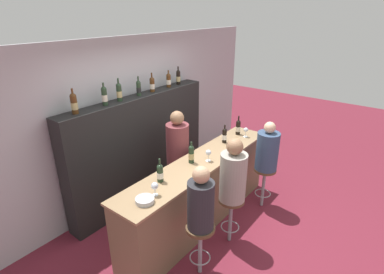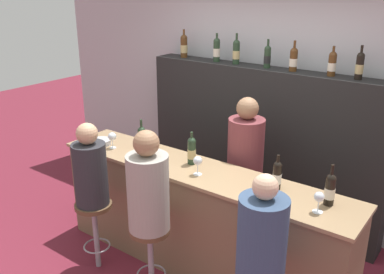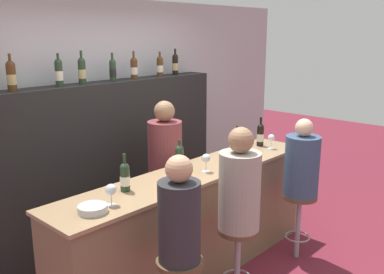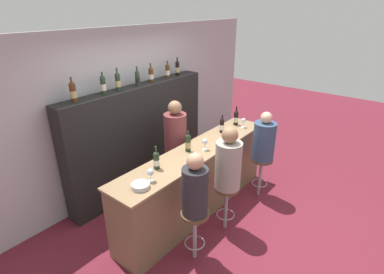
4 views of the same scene
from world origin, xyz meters
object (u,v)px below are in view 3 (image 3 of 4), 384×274
(wine_glass_2, at_px, (271,138))
(wine_bottle_backbar_6, at_px, (175,64))
(wine_bottle_backbar_3, at_px, (113,70))
(bartender, at_px, (166,183))
(wine_bottle_counter_0, at_px, (125,177))
(metal_bowl, at_px, (93,209))
(wine_bottle_counter_2, at_px, (237,142))
(wine_bottle_backbar_4, at_px, (134,68))
(bar_stool_right, at_px, (299,209))
(wine_bottle_backbar_1, at_px, (59,72))
(bar_stool_middle, at_px, (238,245))
(guest_seated_middle, at_px, (240,186))
(wine_glass_1, at_px, (206,159))
(wine_bottle_counter_1, at_px, (180,159))
(wine_bottle_counter_3, at_px, (260,135))
(wine_glass_0, at_px, (111,190))
(wine_bottle_backbar_0, at_px, (11,76))
(wine_bottle_backbar_5, at_px, (160,66))
(guest_seated_left, at_px, (179,216))
(guest_seated_right, at_px, (302,163))
(wine_bottle_backbar_2, at_px, (82,71))

(wine_glass_2, bearing_deg, wine_bottle_backbar_6, 98.29)
(wine_bottle_backbar_3, relative_size, bartender, 0.18)
(wine_bottle_counter_0, bearing_deg, metal_bowl, -158.66)
(wine_bottle_counter_2, height_order, wine_bottle_backbar_6, wine_bottle_backbar_6)
(wine_bottle_backbar_4, height_order, bar_stool_right, wine_bottle_backbar_4)
(wine_bottle_backbar_3, xyz_separation_m, bartender, (0.14, -0.62, -1.13))
(wine_bottle_backbar_1, height_order, bar_stool_middle, wine_bottle_backbar_1)
(wine_bottle_counter_0, bearing_deg, guest_seated_middle, -44.21)
(wine_glass_1, relative_size, bar_stool_middle, 0.25)
(wine_bottle_counter_1, bearing_deg, wine_bottle_counter_3, 0.00)
(wine_bottle_backbar_1, distance_m, wine_glass_0, 1.51)
(wine_bottle_counter_0, bearing_deg, wine_bottle_backbar_0, 106.20)
(wine_bottle_counter_3, bearing_deg, wine_bottle_counter_2, -180.00)
(wine_bottle_counter_0, height_order, wine_bottle_counter_1, same)
(wine_bottle_backbar_4, height_order, metal_bowl, wine_bottle_backbar_4)
(wine_bottle_backbar_0, bearing_deg, wine_bottle_backbar_1, 0.00)
(wine_bottle_backbar_5, relative_size, wine_glass_0, 1.72)
(wine_bottle_backbar_0, distance_m, wine_bottle_backbar_4, 1.36)
(wine_bottle_backbar_0, height_order, wine_bottle_backbar_1, wine_bottle_backbar_0)
(wine_bottle_backbar_1, xyz_separation_m, metal_bowl, (-0.55, -1.27, -0.83))
(wine_bottle_counter_0, xyz_separation_m, guest_seated_left, (-0.04, -0.63, -0.13))
(guest_seated_left, bearing_deg, wine_glass_1, 29.96)
(wine_bottle_counter_0, relative_size, wine_bottle_backbar_3, 1.04)
(wine_bottle_backbar_0, bearing_deg, guest_seated_right, -41.20)
(wine_bottle_backbar_1, distance_m, metal_bowl, 1.61)
(guest_seated_middle, bearing_deg, metal_bowl, 156.26)
(wine_bottle_counter_1, xyz_separation_m, wine_bottle_backbar_0, (-0.93, 1.11, 0.73))
(wine_bottle_backbar_0, relative_size, wine_bottle_backbar_1, 1.04)
(wine_bottle_backbar_3, relative_size, bar_stool_middle, 0.43)
(wine_bottle_backbar_6, distance_m, bar_stool_right, 2.20)
(wine_bottle_counter_1, relative_size, wine_bottle_backbar_0, 0.95)
(wine_bottle_backbar_4, bearing_deg, wine_bottle_backbar_0, 180.00)
(wine_bottle_backbar_2, relative_size, metal_bowl, 1.57)
(wine_glass_0, bearing_deg, wine_bottle_counter_2, 5.22)
(bar_stool_right, height_order, bartender, bartender)
(wine_bottle_backbar_3, xyz_separation_m, metal_bowl, (-1.17, -1.27, -0.81))
(wine_bottle_counter_0, relative_size, guest_seated_middle, 0.36)
(wine_bottle_backbar_1, height_order, wine_bottle_backbar_4, wine_bottle_backbar_1)
(bar_stool_middle, bearing_deg, wine_bottle_backbar_5, 66.05)
(wine_bottle_backbar_3, distance_m, wine_glass_0, 1.77)
(wine_glass_0, xyz_separation_m, bartender, (1.15, 0.64, -0.41))
(wine_bottle_backbar_6, height_order, wine_glass_2, wine_bottle_backbar_6)
(bar_stool_right, bearing_deg, wine_bottle_counter_1, 148.98)
(wine_bottle_counter_1, distance_m, metal_bowl, 1.05)
(wine_bottle_backbar_4, xyz_separation_m, guest_seated_right, (0.63, -1.74, -0.86))
(wine_bottle_backbar_5, xyz_separation_m, metal_bowl, (-1.84, -1.27, -0.81))
(wine_glass_0, relative_size, bar_stool_right, 0.24)
(wine_bottle_backbar_3, relative_size, metal_bowl, 1.41)
(wine_bottle_counter_2, bearing_deg, wine_bottle_counter_0, 180.00)
(wine_bottle_counter_0, xyz_separation_m, wine_bottle_counter_1, (0.61, 0.00, 0.01))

